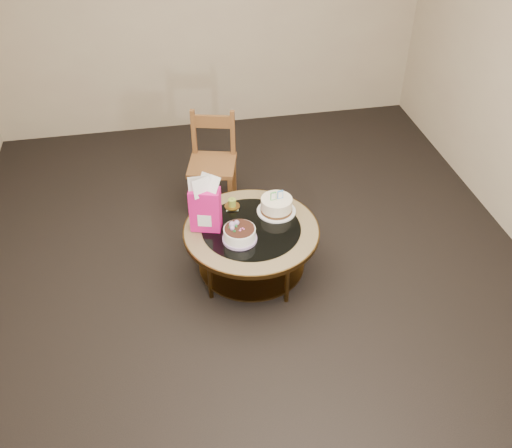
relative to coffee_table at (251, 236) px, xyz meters
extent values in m
plane|color=black|center=(0.00, 0.00, -0.38)|extent=(5.00, 5.00, 0.00)
cube|color=#B9AB8C|center=(0.00, 2.50, 0.92)|extent=(4.50, 0.02, 2.60)
cylinder|color=#543918|center=(0.35, 0.20, -0.17)|extent=(0.04, 0.04, 0.42)
cylinder|color=#543918|center=(-0.20, 0.35, -0.17)|extent=(0.04, 0.04, 0.42)
cylinder|color=#543918|center=(-0.35, -0.20, -0.17)|extent=(0.04, 0.04, 0.42)
cylinder|color=#543918|center=(0.20, -0.35, -0.17)|extent=(0.04, 0.04, 0.42)
cylinder|color=#543918|center=(0.00, 0.00, -0.28)|extent=(0.82, 0.82, 0.02)
cylinder|color=#543918|center=(0.00, 0.00, 0.05)|extent=(1.02, 1.02, 0.04)
cylinder|color=#A08558|center=(0.00, 0.00, 0.07)|extent=(1.00, 1.00, 0.01)
cylinder|color=black|center=(0.00, 0.00, 0.08)|extent=(0.74, 0.74, 0.01)
cylinder|color=#A685BC|center=(-0.11, -0.12, 0.09)|extent=(0.25, 0.25, 0.02)
cylinder|color=white|center=(-0.11, -0.12, 0.13)|extent=(0.23, 0.23, 0.10)
cylinder|color=black|center=(-0.11, -0.12, 0.18)|extent=(0.22, 0.22, 0.01)
sphere|color=#A685BC|center=(-0.15, -0.08, 0.20)|extent=(0.05, 0.05, 0.05)
sphere|color=#A685BC|center=(-0.12, -0.07, 0.20)|extent=(0.04, 0.04, 0.04)
sphere|color=#A685BC|center=(-0.16, -0.12, 0.20)|extent=(0.04, 0.04, 0.04)
cone|color=#1D7030|center=(-0.12, -0.10, 0.19)|extent=(0.03, 0.03, 0.02)
cone|color=#1D7030|center=(-0.18, -0.10, 0.19)|extent=(0.03, 0.03, 0.02)
cone|color=#1D7030|center=(-0.11, -0.05, 0.19)|extent=(0.03, 0.03, 0.02)
cone|color=#1D7030|center=(-0.14, -0.14, 0.19)|extent=(0.03, 0.03, 0.02)
cylinder|color=white|center=(0.23, 0.16, 0.09)|extent=(0.30, 0.30, 0.01)
cylinder|color=#4B2D15|center=(0.23, 0.16, 0.10)|extent=(0.25, 0.25, 0.02)
cylinder|color=white|center=(0.23, 0.16, 0.16)|extent=(0.24, 0.24, 0.09)
cube|color=#51BF5A|center=(0.20, 0.16, 0.24)|extent=(0.05, 0.02, 0.07)
cube|color=white|center=(0.20, 0.16, 0.24)|extent=(0.04, 0.02, 0.05)
cube|color=#448DE8|center=(0.25, 0.17, 0.24)|extent=(0.05, 0.02, 0.07)
cube|color=white|center=(0.25, 0.17, 0.24)|extent=(0.04, 0.02, 0.05)
cube|color=#D81468|center=(-0.33, 0.07, 0.25)|extent=(0.25, 0.18, 0.34)
cube|color=white|center=(-0.33, 0.07, 0.19)|extent=(0.13, 0.15, 0.10)
cube|color=#C6BC51|center=(-0.10, 0.28, 0.08)|extent=(0.11, 0.11, 0.01)
cylinder|color=#C0863C|center=(-0.10, 0.28, 0.09)|extent=(0.12, 0.12, 0.01)
cylinder|color=olive|center=(-0.10, 0.28, 0.13)|extent=(0.06, 0.06, 0.06)
cylinder|color=black|center=(-0.10, 0.28, 0.16)|extent=(0.00, 0.00, 0.01)
cube|color=brown|center=(-0.17, 0.96, 0.05)|extent=(0.48, 0.48, 0.04)
cube|color=brown|center=(-0.38, 0.83, -0.16)|extent=(0.05, 0.05, 0.43)
cube|color=brown|center=(-0.05, 0.75, -0.16)|extent=(0.05, 0.05, 0.43)
cube|color=brown|center=(-0.29, 1.16, -0.16)|extent=(0.05, 0.05, 0.43)
cube|color=brown|center=(0.04, 1.08, -0.16)|extent=(0.05, 0.05, 0.43)
cube|color=brown|center=(-0.29, 1.16, 0.27)|extent=(0.05, 0.05, 0.44)
cube|color=brown|center=(0.04, 1.08, 0.27)|extent=(0.05, 0.05, 0.44)
cube|color=brown|center=(-0.13, 1.12, 0.38)|extent=(0.34, 0.11, 0.11)
camera|label=1|loc=(-0.58, -3.23, 2.76)|focal=40.00mm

